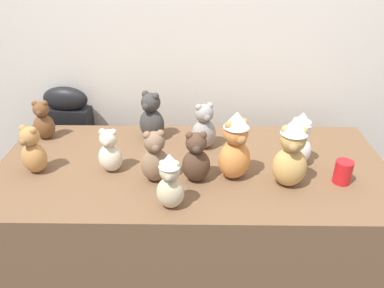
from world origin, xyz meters
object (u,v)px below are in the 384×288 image
(teddy_bear_charcoal, at_px, (151,117))
(party_cup_red, at_px, (343,172))
(instrument_case, at_px, (75,155))
(teddy_bear_sand, at_px, (170,182))
(teddy_bear_honey, at_px, (291,153))
(teddy_bear_ash, at_px, (204,127))
(display_table, at_px, (192,225))
(teddy_bear_chestnut, at_px, (43,121))
(teddy_bear_snow, at_px, (300,139))
(teddy_bear_ginger, at_px, (235,147))
(teddy_bear_mocha, at_px, (155,158))
(teddy_bear_caramel, at_px, (33,151))
(teddy_bear_cream, at_px, (110,152))
(teddy_bear_cocoa, at_px, (196,158))

(teddy_bear_charcoal, distance_m, party_cup_red, 1.00)
(instrument_case, bearing_deg, teddy_bear_sand, -46.17)
(party_cup_red, bearing_deg, teddy_bear_honey, -175.06)
(teddy_bear_ash, bearing_deg, display_table, -127.64)
(party_cup_red, bearing_deg, teddy_bear_chestnut, 164.72)
(teddy_bear_chestnut, bearing_deg, teddy_bear_sand, -44.53)
(teddy_bear_honey, bearing_deg, teddy_bear_snow, 74.79)
(teddy_bear_ginger, xyz_separation_m, teddy_bear_chestnut, (-1.01, 0.37, -0.06))
(teddy_bear_ginger, bearing_deg, teddy_bear_honey, -37.71)
(display_table, xyz_separation_m, teddy_bear_sand, (-0.08, -0.32, 0.51))
(teddy_bear_chestnut, bearing_deg, teddy_bear_ash, -11.28)
(teddy_bear_honey, bearing_deg, teddy_bear_ginger, 175.30)
(teddy_bear_ginger, height_order, teddy_bear_sand, teddy_bear_ginger)
(teddy_bear_mocha, distance_m, party_cup_red, 0.85)
(teddy_bear_honey, bearing_deg, teddy_bear_caramel, -175.54)
(teddy_bear_ginger, bearing_deg, teddy_bear_charcoal, 113.77)
(teddy_bear_caramel, bearing_deg, teddy_bear_sand, -0.26)
(teddy_bear_cream, xyz_separation_m, teddy_bear_sand, (0.30, -0.27, 0.02))
(teddy_bear_snow, xyz_separation_m, teddy_bear_mocha, (-0.68, -0.15, -0.02))
(instrument_case, distance_m, teddy_bear_charcoal, 0.75)
(display_table, xyz_separation_m, teddy_bear_snow, (0.52, 0.03, 0.52))
(teddy_bear_snow, xyz_separation_m, party_cup_red, (0.17, -0.16, -0.08))
(teddy_bear_honey, distance_m, teddy_bear_charcoal, 0.79)
(teddy_bear_caramel, xyz_separation_m, teddy_bear_cream, (0.36, 0.01, -0.01))
(teddy_bear_cocoa, bearing_deg, instrument_case, 136.05)
(teddy_bear_caramel, xyz_separation_m, teddy_bear_charcoal, (0.52, 0.35, 0.02))
(teddy_bear_ash, distance_m, teddy_bear_chestnut, 0.88)
(teddy_bear_sand, bearing_deg, teddy_bear_caramel, 162.77)
(teddy_bear_sand, height_order, party_cup_red, teddy_bear_sand)
(teddy_bear_chestnut, xyz_separation_m, teddy_bear_mocha, (0.65, -0.40, 0.01))
(instrument_case, bearing_deg, teddy_bear_ash, -18.82)
(teddy_bear_caramel, xyz_separation_m, teddy_bear_snow, (1.26, 0.09, 0.02))
(teddy_bear_cocoa, xyz_separation_m, teddy_bear_chestnut, (-0.84, 0.40, -0.01))
(teddy_bear_sand, bearing_deg, instrument_case, 132.37)
(teddy_bear_ginger, height_order, teddy_bear_mocha, teddy_bear_ginger)
(teddy_bear_honey, height_order, party_cup_red, teddy_bear_honey)
(teddy_bear_charcoal, bearing_deg, teddy_bear_cream, -87.75)
(teddy_bear_ginger, distance_m, teddy_bear_charcoal, 0.57)
(display_table, bearing_deg, teddy_bear_charcoal, 128.44)
(teddy_bear_ginger, xyz_separation_m, teddy_bear_cream, (-0.58, 0.05, -0.06))
(instrument_case, xyz_separation_m, teddy_bear_sand, (0.70, -0.89, 0.41))
(teddy_bear_caramel, relative_size, teddy_bear_ash, 0.95)
(instrument_case, relative_size, teddy_bear_charcoal, 3.48)
(teddy_bear_mocha, bearing_deg, teddy_bear_cocoa, -14.68)
(teddy_bear_cream, xyz_separation_m, teddy_bear_snow, (0.90, 0.08, 0.03))
(teddy_bear_ginger, bearing_deg, teddy_bear_cream, 151.13)
(teddy_bear_mocha, relative_size, party_cup_red, 2.30)
(teddy_bear_caramel, relative_size, teddy_bear_cream, 1.09)
(display_table, height_order, teddy_bear_cocoa, teddy_bear_cocoa)
(teddy_bear_charcoal, bearing_deg, teddy_bear_mocha, -53.46)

